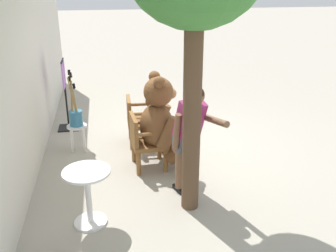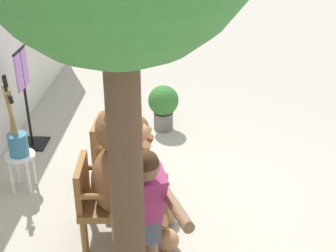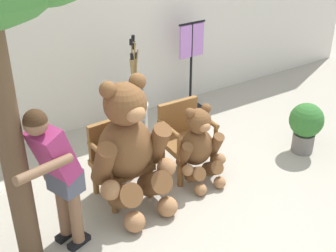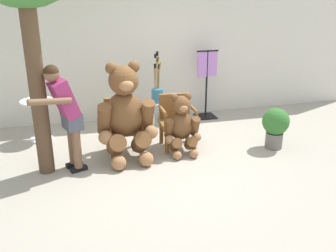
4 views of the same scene
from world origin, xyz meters
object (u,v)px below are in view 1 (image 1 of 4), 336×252
(wooden_chair_right, at_px, (139,120))
(round_side_table, at_px, (88,191))
(person_visitor, at_px, (189,131))
(wooden_chair_left, at_px, (145,140))
(teddy_bear_large, at_px, (162,122))
(brush_bucket, at_px, (75,114))
(white_stool, at_px, (77,131))
(clothing_display_stand, at_px, (65,93))
(teddy_bear_small, at_px, (156,118))
(potted_plant, at_px, (154,96))

(wooden_chair_right, distance_m, round_side_table, 2.37)
(wooden_chair_right, distance_m, person_visitor, 1.86)
(wooden_chair_left, bearing_deg, person_visitor, -150.03)
(teddy_bear_large, bearing_deg, brush_bucket, 58.94)
(white_stool, relative_size, round_side_table, 0.64)
(wooden_chair_left, height_order, wooden_chair_right, same)
(round_side_table, bearing_deg, clothing_display_stand, 8.25)
(person_visitor, xyz_separation_m, clothing_display_stand, (2.73, 1.79, -0.20))
(wooden_chair_right, bearing_deg, teddy_bear_small, -90.70)
(wooden_chair_right, height_order, white_stool, wooden_chair_right)
(white_stool, bearing_deg, clothing_display_stand, 12.55)
(wooden_chair_right, height_order, teddy_bear_large, teddy_bear_large)
(wooden_chair_right, bearing_deg, white_stool, 94.22)
(potted_plant, relative_size, clothing_display_stand, 0.50)
(wooden_chair_right, relative_size, potted_plant, 1.26)
(teddy_bear_small, distance_m, round_side_table, 2.49)
(brush_bucket, bearing_deg, teddy_bear_small, -86.87)
(white_stool, xyz_separation_m, round_side_table, (-2.14, -0.23, 0.09))
(teddy_bear_large, relative_size, white_stool, 3.25)
(teddy_bear_small, distance_m, brush_bucket, 1.38)
(wooden_chair_right, height_order, clothing_display_stand, clothing_display_stand)
(person_visitor, height_order, clothing_display_stand, person_visitor)
(brush_bucket, bearing_deg, white_stool, -96.38)
(white_stool, xyz_separation_m, potted_plant, (1.61, -1.56, 0.04))
(wooden_chair_right, bearing_deg, potted_plant, -17.79)
(wooden_chair_left, height_order, teddy_bear_small, teddy_bear_small)
(white_stool, bearing_deg, person_visitor, -136.87)
(clothing_display_stand, bearing_deg, teddy_bear_small, -121.89)
(wooden_chair_left, relative_size, person_visitor, 0.55)
(teddy_bear_small, xyz_separation_m, brush_bucket, (-0.07, 1.36, 0.19))
(wooden_chair_right, relative_size, teddy_bear_large, 0.58)
(white_stool, xyz_separation_m, brush_bucket, (0.00, 0.00, 0.31))
(teddy_bear_large, relative_size, teddy_bear_small, 1.54)
(person_visitor, height_order, brush_bucket, person_visitor)
(wooden_chair_left, bearing_deg, round_side_table, 147.80)
(teddy_bear_large, xyz_separation_m, round_side_table, (-1.34, 1.10, -0.28))
(teddy_bear_small, distance_m, person_visitor, 1.80)
(teddy_bear_small, relative_size, round_side_table, 1.35)
(person_visitor, xyz_separation_m, round_side_table, (-0.48, 1.33, -0.47))
(teddy_bear_small, bearing_deg, brush_bucket, 93.13)
(person_visitor, bearing_deg, teddy_bear_large, 14.88)
(person_visitor, relative_size, round_side_table, 2.17)
(brush_bucket, bearing_deg, person_visitor, -136.79)
(teddy_bear_small, relative_size, white_stool, 2.11)
(wooden_chair_left, relative_size, clothing_display_stand, 0.63)
(person_visitor, bearing_deg, white_stool, 43.13)
(wooden_chair_right, distance_m, clothing_display_stand, 1.66)
(wooden_chair_left, height_order, clothing_display_stand, clothing_display_stand)
(teddy_bear_large, height_order, teddy_bear_small, teddy_bear_large)
(wooden_chair_right, xyz_separation_m, person_visitor, (-1.74, -0.49, 0.46))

